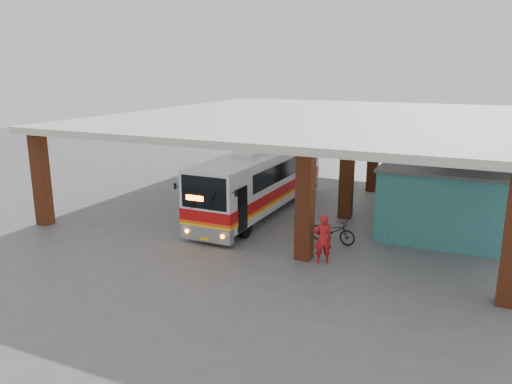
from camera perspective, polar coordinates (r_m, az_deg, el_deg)
The scene contains 8 objects.
ground at distance 23.17m, azimuth 0.97°, elevation -3.95°, with size 90.00×90.00×0.00m, color #515154.
brick_columns at distance 26.71m, azimuth 8.19°, elevation 3.15°, with size 20.10×21.60×4.35m.
canopy_roof at distance 28.07m, azimuth 7.43°, elevation 8.50°, with size 21.00×23.00×0.30m, color beige.
shop_building at distance 24.82m, azimuth 20.95°, elevation 0.08°, with size 5.20×8.20×3.11m.
coach_bus at distance 25.07m, azimuth 0.58°, elevation 1.33°, with size 2.42×11.34×3.30m.
motorcycle at distance 21.17m, azimuth 8.78°, elevation -4.39°, with size 0.69×1.99×1.05m, color black.
pedestrian at distance 18.85m, azimuth 7.64°, elevation -5.35°, with size 0.68×0.45×1.88m, color red.
red_chair at distance 27.09m, azimuth 14.34°, elevation -0.88°, with size 0.50×0.50×0.84m.
Camera 1 is at (8.95, -20.14, 7.16)m, focal length 35.00 mm.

